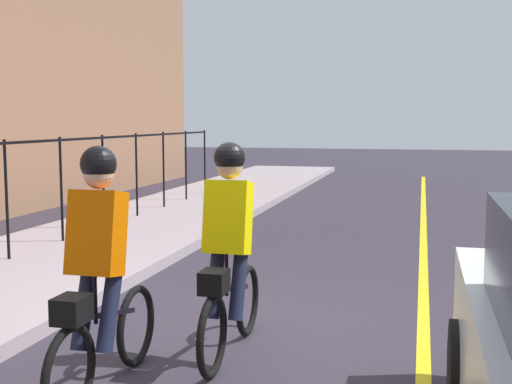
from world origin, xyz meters
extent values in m
plane|color=#312B36|center=(0.00, 0.00, 0.00)|extent=(80.00, 80.00, 0.00)
cube|color=yellow|center=(0.00, -1.60, 0.00)|extent=(36.00, 0.12, 0.01)
cylinder|color=black|center=(1.69, 3.80, 0.95)|extent=(0.04, 0.04, 1.60)
cylinder|color=black|center=(3.06, 3.80, 0.95)|extent=(0.04, 0.04, 1.60)
cylinder|color=black|center=(4.43, 3.80, 0.95)|extent=(0.04, 0.04, 1.60)
cylinder|color=black|center=(5.80, 3.80, 0.95)|extent=(0.04, 0.04, 1.60)
cylinder|color=black|center=(7.18, 3.80, 0.95)|extent=(0.04, 0.04, 1.60)
cylinder|color=black|center=(8.55, 3.80, 0.95)|extent=(0.04, 0.04, 1.60)
cylinder|color=black|center=(9.92, 3.80, 0.95)|extent=(0.04, 0.04, 1.60)
torus|color=black|center=(-1.09, 0.69, 0.33)|extent=(0.66, 0.06, 0.66)
torus|color=black|center=(-2.14, 0.69, 0.33)|extent=(0.66, 0.06, 0.66)
cube|color=black|center=(-1.61, 0.69, 0.58)|extent=(0.93, 0.04, 0.24)
cylinder|color=black|center=(-1.76, 0.69, 0.73)|extent=(0.03, 0.03, 0.35)
cube|color=#DE5C00|center=(-1.71, 0.69, 1.21)|extent=(0.34, 0.36, 0.63)
sphere|color=tan|center=(-1.66, 0.69, 1.62)|extent=(0.22, 0.22, 0.22)
sphere|color=black|center=(-1.66, 0.69, 1.70)|extent=(0.26, 0.26, 0.26)
cylinder|color=#191E38|center=(-1.73, 0.79, 0.68)|extent=(0.34, 0.12, 0.65)
cylinder|color=#191E38|center=(-1.73, 0.59, 0.68)|extent=(0.34, 0.12, 0.65)
cube|color=black|center=(-2.09, 0.69, 0.75)|extent=(0.24, 0.20, 0.18)
torus|color=black|center=(-0.14, 0.00, 0.33)|extent=(0.66, 0.06, 0.66)
torus|color=black|center=(-1.19, 0.01, 0.33)|extent=(0.66, 0.06, 0.66)
cube|color=black|center=(-0.66, 0.00, 0.58)|extent=(0.93, 0.04, 0.24)
cylinder|color=black|center=(-0.81, 0.00, 0.73)|extent=(0.03, 0.03, 0.35)
cube|color=#F5DB03|center=(-0.76, 0.00, 1.21)|extent=(0.34, 0.36, 0.63)
sphere|color=tan|center=(-0.71, 0.00, 1.62)|extent=(0.22, 0.22, 0.22)
sphere|color=black|center=(-0.71, 0.00, 1.70)|extent=(0.26, 0.26, 0.26)
cylinder|color=#191E38|center=(-0.78, 0.10, 0.68)|extent=(0.34, 0.12, 0.65)
cylinder|color=#191E38|center=(-0.78, -0.10, 0.68)|extent=(0.34, 0.12, 0.65)
cube|color=black|center=(-1.14, 0.01, 0.75)|extent=(0.24, 0.20, 0.18)
cylinder|color=black|center=(-1.35, -1.87, 0.32)|extent=(0.64, 0.22, 0.64)
camera|label=1|loc=(-5.93, -1.55, 2.01)|focal=46.31mm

